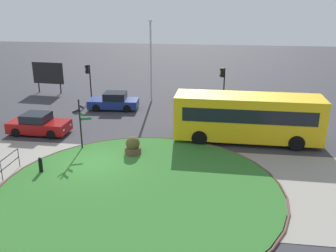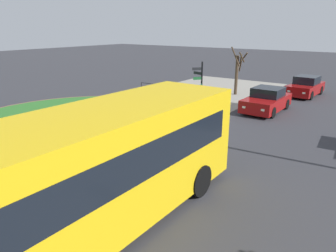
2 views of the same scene
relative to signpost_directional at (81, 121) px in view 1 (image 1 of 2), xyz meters
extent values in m
plane|color=#333338|center=(1.50, -1.92, -1.87)|extent=(120.00, 120.00, 0.00)
cube|color=gray|center=(1.50, -3.56, -1.86)|extent=(32.00, 8.71, 0.02)
cylinder|color=#2D6B28|center=(4.61, -4.54, -1.82)|extent=(13.89, 13.89, 0.10)
torus|color=brown|center=(4.61, -4.54, -1.82)|extent=(14.20, 14.20, 0.11)
cylinder|color=black|center=(-0.05, 0.04, -0.30)|extent=(0.09, 0.09, 3.14)
sphere|color=black|center=(-0.05, 0.04, 1.32)|extent=(0.10, 0.10, 0.10)
cube|color=black|center=(0.17, -0.16, 0.97)|extent=(0.39, 0.37, 0.15)
cube|color=black|center=(-0.15, -0.29, 0.71)|extent=(0.20, 0.58, 0.15)
cube|color=#195128|center=(0.17, -0.12, 0.47)|extent=(0.38, 0.30, 0.15)
cube|color=#195128|center=(0.28, 0.19, 0.11)|extent=(0.60, 0.29, 0.15)
cylinder|color=black|center=(-1.05, -3.49, -1.48)|extent=(0.21, 0.21, 0.80)
sphere|color=black|center=(-1.05, -3.49, -1.04)|extent=(0.20, 0.20, 0.20)
cube|color=black|center=(-2.59, -4.65, -0.77)|extent=(0.09, 3.52, 0.03)
cube|color=black|center=(-2.59, -4.65, -1.26)|extent=(0.09, 3.52, 0.03)
cylinder|color=black|center=(-2.61, -2.89, -1.32)|extent=(0.04, 0.04, 1.11)
cylinder|color=black|center=(-2.59, -4.65, -1.32)|extent=(0.04, 0.04, 1.11)
cube|color=yellow|center=(10.18, 2.92, -0.19)|extent=(9.39, 2.72, 2.81)
cube|color=black|center=(10.20, 4.22, 0.20)|extent=(8.23, 0.14, 0.88)
cube|color=black|center=(10.16, 1.61, 0.20)|extent=(8.23, 0.14, 0.88)
cube|color=black|center=(14.87, 2.85, -0.05)|extent=(0.05, 2.12, 1.10)
cube|color=black|center=(14.87, 2.85, 0.99)|extent=(0.04, 1.42, 0.28)
cylinder|color=black|center=(13.19, 4.07, -1.37)|extent=(1.00, 0.31, 1.00)
cylinder|color=black|center=(13.16, 1.68, -1.37)|extent=(1.00, 0.31, 1.00)
cylinder|color=black|center=(7.21, 4.15, -1.37)|extent=(1.00, 0.31, 1.00)
cylinder|color=black|center=(7.17, 1.76, -1.37)|extent=(1.00, 0.31, 1.00)
cube|color=maroon|center=(-4.01, 2.39, -1.33)|extent=(4.15, 1.95, 0.74)
cube|color=black|center=(-4.17, 2.40, -0.69)|extent=(1.78, 1.68, 0.55)
cube|color=#EAEACC|center=(-1.93, 2.91, -1.29)|extent=(0.02, 0.20, 0.12)
cube|color=#EAEACC|center=(-1.96, 1.79, -1.29)|extent=(0.02, 0.20, 0.12)
cylinder|color=black|center=(-2.72, 3.22, -1.55)|extent=(0.64, 0.23, 0.64)
cylinder|color=black|center=(-2.76, 1.52, -1.55)|extent=(0.64, 0.23, 0.64)
cylinder|color=black|center=(-5.26, 3.27, -1.55)|extent=(0.64, 0.23, 0.64)
cylinder|color=black|center=(-5.30, 1.57, -1.55)|extent=(0.64, 0.23, 0.64)
cube|color=navy|center=(-0.57, 9.02, -1.36)|extent=(4.31, 2.20, 0.68)
cube|color=black|center=(-0.40, 9.03, -0.71)|extent=(1.96, 1.79, 0.61)
cube|color=#EAEACC|center=(-2.61, 8.29, -1.32)|extent=(0.04, 0.20, 0.12)
cube|color=#EAEACC|center=(-2.70, 9.41, -1.32)|extent=(0.04, 0.20, 0.12)
cylinder|color=black|center=(-1.79, 8.06, -1.55)|extent=(0.66, 0.27, 0.64)
cylinder|color=black|center=(-1.92, 9.76, -1.55)|extent=(0.66, 0.27, 0.64)
cylinder|color=black|center=(0.79, 8.27, -1.55)|extent=(0.66, 0.27, 0.64)
cylinder|color=black|center=(0.65, 9.97, -1.55)|extent=(0.66, 0.27, 0.64)
cylinder|color=black|center=(8.72, 11.00, -0.17)|extent=(0.11, 0.11, 3.42)
cube|color=black|center=(8.52, 10.97, 1.15)|extent=(0.29, 0.29, 0.78)
sphere|color=black|center=(8.37, 10.95, 1.39)|extent=(0.16, 0.16, 0.16)
sphere|color=#F2A519|center=(8.37, 10.95, 1.15)|extent=(0.16, 0.16, 0.16)
sphere|color=black|center=(8.37, 10.95, 0.91)|extent=(0.16, 0.16, 0.16)
cylinder|color=black|center=(-3.44, 11.63, -0.23)|extent=(0.11, 0.11, 3.29)
cube|color=black|center=(-3.64, 11.58, 1.03)|extent=(0.31, 0.31, 0.78)
sphere|color=black|center=(-3.78, 11.54, 1.27)|extent=(0.16, 0.16, 0.16)
sphere|color=#F2A519|center=(-3.78, 11.54, 1.03)|extent=(0.16, 0.16, 0.16)
sphere|color=black|center=(-3.78, 11.54, 0.79)|extent=(0.16, 0.16, 0.16)
cylinder|color=#B7B7BC|center=(2.17, 12.09, 1.65)|extent=(0.16, 0.16, 7.06)
cylinder|color=silver|center=(2.17, 12.09, 5.30)|extent=(0.32, 0.32, 0.22)
cylinder|color=black|center=(-9.71, 13.90, -0.87)|extent=(0.12, 0.12, 2.01)
cylinder|color=black|center=(-7.34, 13.73, -0.87)|extent=(0.12, 0.12, 2.01)
cube|color=#1E66B2|center=(-8.53, 13.81, 0.13)|extent=(3.17, 0.36, 2.01)
cube|color=black|center=(-8.53, 13.74, 0.13)|extent=(3.27, 0.27, 2.11)
cylinder|color=brown|center=(3.31, -0.41, -1.63)|extent=(0.99, 0.99, 0.50)
sphere|color=#4C4723|center=(3.31, -0.41, -1.11)|extent=(0.84, 0.84, 0.84)
camera|label=1|loc=(8.18, -20.31, 7.01)|focal=39.27mm
camera|label=2|loc=(14.78, 8.38, 3.11)|focal=33.40mm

